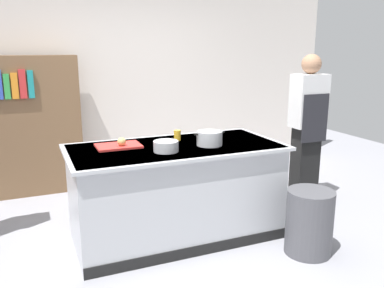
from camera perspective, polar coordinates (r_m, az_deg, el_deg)
ground_plane at (r=4.02m, az=-2.24°, el=-12.83°), size 10.00×10.00×0.00m
back_wall at (r=5.62m, az=-10.07°, el=10.44°), size 6.40×0.12×3.00m
counter_island at (r=3.83m, az=-2.30°, el=-6.59°), size 1.98×0.98×0.90m
cutting_board at (r=3.72m, az=-10.44°, el=-0.27°), size 0.40×0.28×0.02m
onion at (r=3.67m, az=-9.99°, el=0.34°), size 0.08×0.08×0.08m
stock_pot at (r=3.72m, az=2.50°, el=0.83°), size 0.31×0.24×0.13m
mixing_bowl at (r=3.50m, az=-3.74°, el=-0.32°), size 0.22×0.22×0.09m
juice_cup at (r=3.92m, az=-2.11°, el=1.25°), size 0.07×0.07×0.10m
trash_bin at (r=3.73m, az=16.35°, el=-10.63°), size 0.41×0.41×0.58m
person_chef at (r=4.78m, az=16.11°, el=2.51°), size 0.38×0.25×1.72m
bookshelf at (r=5.26m, az=-21.58°, el=2.39°), size 1.10×0.31×1.70m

